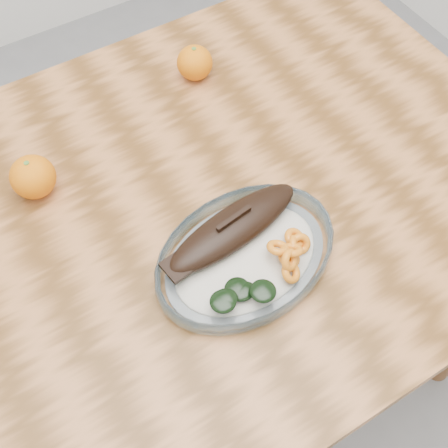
{
  "coord_description": "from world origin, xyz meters",
  "views": [
    {
      "loc": [
        -0.19,
        -0.45,
        1.47
      ],
      "look_at": [
        0.04,
        -0.07,
        0.77
      ],
      "focal_mm": 45.0,
      "sensor_mm": 36.0,
      "label": 1
    }
  ],
  "objects_px": {
    "plated_meal": "(245,254)",
    "orange_left": "(33,177)",
    "dining_table": "(181,242)",
    "orange_right": "(195,63)"
  },
  "relations": [
    {
      "from": "orange_left",
      "to": "orange_right",
      "type": "distance_m",
      "value": 0.35
    },
    {
      "from": "dining_table",
      "to": "orange_left",
      "type": "height_order",
      "value": "orange_left"
    },
    {
      "from": "plated_meal",
      "to": "orange_right",
      "type": "bearing_deg",
      "value": 65.29
    },
    {
      "from": "orange_right",
      "to": "plated_meal",
      "type": "bearing_deg",
      "value": -109.12
    },
    {
      "from": "plated_meal",
      "to": "dining_table",
      "type": "bearing_deg",
      "value": 102.26
    },
    {
      "from": "plated_meal",
      "to": "orange_left",
      "type": "distance_m",
      "value": 0.35
    },
    {
      "from": "orange_left",
      "to": "orange_right",
      "type": "xyz_separation_m",
      "value": [
        0.34,
        0.09,
        -0.0
      ]
    },
    {
      "from": "plated_meal",
      "to": "orange_left",
      "type": "height_order",
      "value": "plated_meal"
    },
    {
      "from": "dining_table",
      "to": "orange_left",
      "type": "distance_m",
      "value": 0.26
    },
    {
      "from": "plated_meal",
      "to": "orange_left",
      "type": "bearing_deg",
      "value": 121.82
    }
  ]
}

